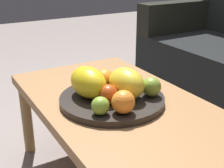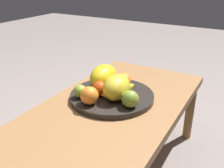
# 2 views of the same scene
# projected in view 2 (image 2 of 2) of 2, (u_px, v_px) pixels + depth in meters

# --- Properties ---
(coffee_table) EXTENTS (1.09, 0.58, 0.40)m
(coffee_table) POSITION_uv_depth(u_px,v_px,m) (112.00, 113.00, 1.17)
(coffee_table) COLOR #96683E
(coffee_table) RESTS_ON ground_plane
(fruit_bowl) EXTENTS (0.39, 0.39, 0.03)m
(fruit_bowl) POSITION_uv_depth(u_px,v_px,m) (112.00, 96.00, 1.20)
(fruit_bowl) COLOR #292420
(fruit_bowl) RESTS_ON coffee_table
(melon_large_front) EXTENTS (0.17, 0.12, 0.11)m
(melon_large_front) POSITION_uv_depth(u_px,v_px,m) (117.00, 87.00, 1.13)
(melon_large_front) COLOR yellow
(melon_large_front) RESTS_ON fruit_bowl
(melon_smaller_beside) EXTENTS (0.18, 0.12, 0.11)m
(melon_smaller_beside) POSITION_uv_depth(u_px,v_px,m) (103.00, 76.00, 1.24)
(melon_smaller_beside) COLOR yellow
(melon_smaller_beside) RESTS_ON fruit_bowl
(orange_front) EXTENTS (0.08, 0.08, 0.08)m
(orange_front) POSITION_uv_depth(u_px,v_px,m) (123.00, 81.00, 1.24)
(orange_front) COLOR orange
(orange_front) RESTS_ON fruit_bowl
(orange_left) EXTENTS (0.08, 0.08, 0.08)m
(orange_left) POSITION_uv_depth(u_px,v_px,m) (89.00, 96.00, 1.09)
(orange_left) COLOR orange
(orange_left) RESTS_ON fruit_bowl
(apple_front) EXTENTS (0.06, 0.06, 0.06)m
(apple_front) POSITION_uv_depth(u_px,v_px,m) (80.00, 91.00, 1.15)
(apple_front) COLOR #7EA432
(apple_front) RESTS_ON fruit_bowl
(apple_left) EXTENTS (0.07, 0.07, 0.07)m
(apple_left) POSITION_uv_depth(u_px,v_px,m) (99.00, 89.00, 1.16)
(apple_left) COLOR #B03E11
(apple_left) RESTS_ON fruit_bowl
(apple_right) EXTENTS (0.07, 0.07, 0.07)m
(apple_right) POSITION_uv_depth(u_px,v_px,m) (130.00, 99.00, 1.06)
(apple_right) COLOR olive
(apple_right) RESTS_ON fruit_bowl
(banana_bunch) EXTENTS (0.15, 0.16, 0.06)m
(banana_bunch) POSITION_uv_depth(u_px,v_px,m) (121.00, 92.00, 1.14)
(banana_bunch) COLOR yellow
(banana_bunch) RESTS_ON fruit_bowl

